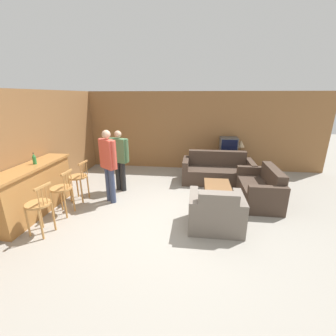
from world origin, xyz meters
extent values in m
plane|color=gray|center=(0.00, 0.00, 0.00)|extent=(24.00, 24.00, 0.00)
cube|color=olive|center=(0.00, 3.59, 1.30)|extent=(9.40, 0.08, 2.60)
cube|color=olive|center=(-3.27, 1.29, 1.30)|extent=(0.08, 8.59, 2.60)
cube|color=#A87038|center=(-2.93, -0.09, 0.51)|extent=(0.47, 2.06, 1.03)
cube|color=#A87038|center=(-2.93, -0.09, 1.05)|extent=(0.55, 2.12, 0.05)
cylinder|color=#B77F42|center=(-2.31, -0.79, 0.61)|extent=(0.48, 0.48, 0.04)
cylinder|color=#B77F42|center=(-2.44, -0.62, 0.29)|extent=(0.04, 0.04, 0.59)
cylinder|color=#B77F42|center=(-2.48, -0.91, 0.29)|extent=(0.04, 0.04, 0.59)
cylinder|color=#B77F42|center=(-2.14, -0.66, 0.29)|extent=(0.04, 0.04, 0.59)
cylinder|color=#B77F42|center=(-2.19, -0.96, 0.29)|extent=(0.04, 0.04, 0.59)
cylinder|color=#B77F42|center=(-2.12, -0.69, 0.79)|extent=(0.02, 0.02, 0.33)
cylinder|color=#B77F42|center=(-2.13, -0.77, 0.79)|extent=(0.02, 0.02, 0.33)
cylinder|color=#B77F42|center=(-2.14, -0.86, 0.79)|extent=(0.02, 0.02, 0.33)
cylinder|color=#B77F42|center=(-2.16, -0.94, 0.79)|extent=(0.02, 0.02, 0.33)
cube|color=#B77F42|center=(-2.14, -0.81, 0.97)|extent=(0.09, 0.36, 0.04)
cylinder|color=#B77F42|center=(-2.31, -0.06, 0.61)|extent=(0.44, 0.44, 0.04)
cylinder|color=#B77F42|center=(-2.46, 0.09, 0.29)|extent=(0.04, 0.04, 0.59)
cylinder|color=#B77F42|center=(-2.47, -0.20, 0.29)|extent=(0.04, 0.04, 0.59)
cylinder|color=#B77F42|center=(-2.16, 0.08, 0.29)|extent=(0.04, 0.04, 0.59)
cylinder|color=#B77F42|center=(-2.17, -0.22, 0.29)|extent=(0.04, 0.04, 0.59)
cylinder|color=#B77F42|center=(-2.13, 0.06, 0.79)|extent=(0.02, 0.02, 0.33)
cylinder|color=#B77F42|center=(-2.13, -0.03, 0.79)|extent=(0.02, 0.02, 0.33)
cylinder|color=#B77F42|center=(-2.14, -0.11, 0.79)|extent=(0.02, 0.02, 0.33)
cylinder|color=#B77F42|center=(-2.14, -0.20, 0.79)|extent=(0.02, 0.02, 0.33)
cube|color=#B77F42|center=(-2.13, -0.07, 0.97)|extent=(0.05, 0.36, 0.04)
cylinder|color=#B77F42|center=(-2.31, 0.64, 0.61)|extent=(0.45, 0.45, 0.04)
cylinder|color=#B77F42|center=(-2.45, 0.80, 0.29)|extent=(0.04, 0.04, 0.59)
cylinder|color=#B77F42|center=(-2.47, 0.50, 0.29)|extent=(0.04, 0.04, 0.59)
cylinder|color=#B77F42|center=(-2.16, 0.78, 0.29)|extent=(0.04, 0.04, 0.59)
cylinder|color=#B77F42|center=(-2.17, 0.49, 0.29)|extent=(0.04, 0.04, 0.59)
cylinder|color=#B77F42|center=(-2.13, 0.76, 0.79)|extent=(0.02, 0.02, 0.33)
cylinder|color=#B77F42|center=(-2.13, 0.67, 0.79)|extent=(0.02, 0.02, 0.33)
cylinder|color=#B77F42|center=(-2.14, 0.59, 0.79)|extent=(0.02, 0.02, 0.33)
cylinder|color=#B77F42|center=(-2.14, 0.50, 0.79)|extent=(0.02, 0.02, 0.33)
cube|color=#B77F42|center=(-2.13, 0.63, 0.97)|extent=(0.06, 0.36, 0.04)
cube|color=#423328|center=(1.12, 2.25, 0.22)|extent=(1.69, 0.88, 0.44)
cube|color=#423328|center=(1.12, 2.58, 0.66)|extent=(1.69, 0.22, 0.45)
cube|color=#423328|center=(0.20, 2.25, 0.34)|extent=(0.16, 0.88, 0.68)
cube|color=#423328|center=(2.05, 2.25, 0.34)|extent=(0.16, 0.88, 0.68)
cube|color=#70665B|center=(0.90, -0.16, 0.22)|extent=(0.70, 0.83, 0.44)
cube|color=#70665B|center=(0.90, -0.46, 0.65)|extent=(0.70, 0.22, 0.42)
cube|color=#70665B|center=(1.33, -0.16, 0.34)|extent=(0.16, 0.83, 0.67)
cube|color=#70665B|center=(0.47, -0.16, 0.34)|extent=(0.16, 0.83, 0.67)
cube|color=#423328|center=(2.01, 1.13, 0.22)|extent=(0.81, 1.22, 0.44)
cube|color=#423328|center=(2.30, 1.13, 0.64)|extent=(0.22, 1.22, 0.41)
cube|color=#423328|center=(2.01, 1.82, 0.33)|extent=(0.81, 0.16, 0.67)
cube|color=#423328|center=(2.01, 0.43, 0.33)|extent=(0.81, 0.16, 0.67)
cube|color=brown|center=(1.03, 1.00, 0.40)|extent=(0.62, 0.92, 0.04)
cube|color=brown|center=(0.76, 0.58, 0.19)|extent=(0.06, 0.06, 0.38)
cube|color=brown|center=(1.30, 0.58, 0.19)|extent=(0.06, 0.06, 0.38)
cube|color=brown|center=(0.76, 1.42, 0.19)|extent=(0.06, 0.06, 0.38)
cube|color=brown|center=(1.30, 1.42, 0.19)|extent=(0.06, 0.06, 0.38)
cube|color=#513823|center=(1.52, 3.25, 0.31)|extent=(1.07, 0.47, 0.62)
cube|color=#4C4C4C|center=(1.52, 3.25, 0.90)|extent=(0.56, 0.43, 0.56)
cube|color=black|center=(1.52, 3.03, 0.90)|extent=(0.49, 0.01, 0.49)
cylinder|color=#2D7F3D|center=(-2.92, 0.08, 1.16)|extent=(0.07, 0.07, 0.16)
cone|color=#2D7F3D|center=(-2.92, 0.08, 1.27)|extent=(0.07, 0.07, 0.07)
cylinder|color=black|center=(-2.92, 0.08, 1.31)|extent=(0.03, 0.03, 0.02)
cylinder|color=brown|center=(1.92, 3.25, 0.63)|extent=(0.16, 0.16, 0.02)
cylinder|color=brown|center=(1.92, 3.25, 0.76)|extent=(0.03, 0.03, 0.23)
cone|color=tan|center=(1.92, 3.25, 0.98)|extent=(0.24, 0.24, 0.21)
cylinder|color=black|center=(-1.43, 1.34, 0.40)|extent=(0.14, 0.14, 0.79)
cylinder|color=black|center=(-1.58, 1.38, 0.40)|extent=(0.14, 0.14, 0.79)
cube|color=#4C754C|center=(-1.50, 1.36, 1.11)|extent=(0.48, 0.30, 0.63)
cylinder|color=#4C754C|center=(-1.27, 1.29, 1.13)|extent=(0.09, 0.09, 0.58)
cylinder|color=#4C754C|center=(-1.74, 1.43, 1.13)|extent=(0.09, 0.09, 0.58)
sphere|color=tan|center=(-1.50, 1.36, 1.53)|extent=(0.18, 0.18, 0.18)
cylinder|color=#384260|center=(-1.58, 0.70, 0.43)|extent=(0.13, 0.13, 0.85)
cylinder|color=#384260|center=(-1.46, 0.61, 0.43)|extent=(0.13, 0.13, 0.85)
cube|color=#CC4C3D|center=(-1.52, 0.66, 1.19)|extent=(0.46, 0.39, 0.67)
cylinder|color=#CC4C3D|center=(-1.72, 0.80, 1.21)|extent=(0.09, 0.09, 0.62)
cylinder|color=#CC4C3D|center=(-1.32, 0.52, 1.21)|extent=(0.09, 0.09, 0.62)
sphere|color=tan|center=(-1.52, 0.66, 1.64)|extent=(0.20, 0.20, 0.20)
camera|label=1|loc=(0.47, -4.10, 2.47)|focal=24.00mm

